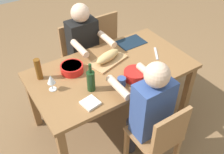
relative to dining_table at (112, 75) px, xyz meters
The scene contains 18 objects.
ground_plane 0.65m from the dining_table, ahead, with size 8.00×8.00×0.00m, color brown.
dining_table is the anchor object (origin of this frame).
chair_near_center 0.80m from the dining_table, 90.00° to the right, with size 0.40×0.40×0.85m.
diner_near_center 0.60m from the dining_table, 90.00° to the right, with size 0.41×0.53×1.20m.
chair_near_left 0.92m from the dining_table, 120.37° to the right, with size 0.40×0.40×0.85m.
chair_far_center 0.80m from the dining_table, 90.00° to the left, with size 0.40×0.40×0.85m.
diner_far_center 0.60m from the dining_table, 90.00° to the left, with size 0.41×0.53×1.20m.
serving_bowl_greens 0.42m from the dining_table, 26.30° to the right, with size 0.23×0.23×0.08m.
serving_bowl_pasta 0.30m from the dining_table, 112.48° to the left, with size 0.22×0.22×0.09m.
cutting_board 0.16m from the dining_table, 103.11° to the right, with size 0.40×0.22×0.02m, color tan.
bread_loaf 0.20m from the dining_table, 103.11° to the right, with size 0.32×0.11×0.09m, color tan.
wine_bottle 0.41m from the dining_table, 25.69° to the left, with size 0.08×0.08×0.29m.
beer_bottle 0.74m from the dining_table, 20.96° to the right, with size 0.06×0.06×0.22m, color brown.
wine_glass 0.66m from the dining_table, ahead, with size 0.08×0.08×0.17m.
placemat_near_left 0.55m from the dining_table, 147.04° to the right, with size 0.32×0.23×0.01m, color #142333.
cup_far_center 0.30m from the dining_table, 76.45° to the left, with size 0.08×0.08×0.09m, color #334C8C.
carving_knife 0.56m from the dining_table, behind, with size 0.23×0.02×0.01m, color silver.
napkin_stack 0.54m from the dining_table, 36.34° to the left, with size 0.14×0.14×0.02m, color white.
Camera 1 is at (1.12, 1.72, 2.34)m, focal length 41.12 mm.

